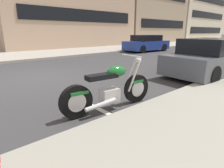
# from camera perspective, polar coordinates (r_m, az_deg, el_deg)

# --- Properties ---
(ground_plane) EXTENTS (260.00, 260.00, 0.00)m
(ground_plane) POSITION_cam_1_polar(r_m,az_deg,el_deg) (7.29, -22.13, 1.70)
(ground_plane) COLOR #333335
(sidewalk_far_curb) EXTENTS (120.00, 5.00, 0.14)m
(sidewalk_far_curb) POSITION_cam_1_polar(r_m,az_deg,el_deg) (19.66, 5.55, 11.13)
(sidewalk_far_curb) COLOR gray
(sidewalk_far_curb) RESTS_ON ground
(parking_stall_stripe) EXTENTS (0.12, 2.20, 0.01)m
(parking_stall_stripe) POSITION_cam_1_polar(r_m,az_deg,el_deg) (4.17, -5.01, -7.14)
(parking_stall_stripe) COLOR silver
(parking_stall_stripe) RESTS_ON ground
(parked_motorcycle) EXTENTS (2.20, 0.62, 1.13)m
(parked_motorcycle) POSITION_cam_1_polar(r_m,az_deg,el_deg) (3.94, -0.50, -1.75)
(parked_motorcycle) COLOR black
(parked_motorcycle) RESTS_ON ground
(parked_car_near_corner) EXTENTS (4.19, 1.99, 1.38)m
(parked_car_near_corner) POSITION_cam_1_polar(r_m,az_deg,el_deg) (8.02, 27.84, 6.98)
(parked_car_near_corner) COLOR #4C515B
(parked_car_near_corner) RESTS_ON ground
(car_opposite_curb) EXTENTS (4.11, 2.04, 1.36)m
(car_opposite_curb) POSITION_cam_1_polar(r_m,az_deg,el_deg) (16.43, 10.49, 12.09)
(car_opposite_curb) COLOR navy
(car_opposite_curb) RESTS_ON ground
(townhouse_corner_block) EXTENTS (11.90, 11.93, 12.08)m
(townhouse_corner_block) POSITION_cam_1_polar(r_m,az_deg,el_deg) (32.34, 6.72, 23.48)
(townhouse_corner_block) COLOR tan
(townhouse_corner_block) RESTS_ON ground
(townhouse_mid_block) EXTENTS (15.36, 10.21, 8.53)m
(townhouse_mid_block) POSITION_cam_1_polar(r_m,az_deg,el_deg) (43.16, 20.99, 18.26)
(townhouse_mid_block) COLOR beige
(townhouse_mid_block) RESTS_ON ground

